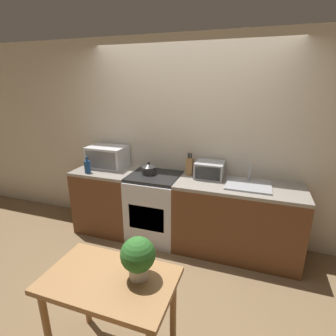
% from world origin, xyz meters
% --- Properties ---
extents(ground_plane, '(16.00, 16.00, 0.00)m').
position_xyz_m(ground_plane, '(0.00, 0.00, 0.00)').
color(ground_plane, brown).
extents(wall_back, '(10.00, 0.06, 2.60)m').
position_xyz_m(wall_back, '(0.00, 1.01, 1.30)').
color(wall_back, beige).
rests_on(wall_back, ground_plane).
extents(counter_left_run, '(0.80, 0.62, 0.90)m').
position_xyz_m(counter_left_run, '(-1.06, 0.67, 0.45)').
color(counter_left_run, brown).
rests_on(counter_left_run, ground_plane).
extents(counter_right_run, '(1.48, 0.62, 0.90)m').
position_xyz_m(counter_right_run, '(0.73, 0.67, 0.45)').
color(counter_right_run, brown).
rests_on(counter_right_run, ground_plane).
extents(stove_range, '(0.65, 0.62, 0.90)m').
position_xyz_m(stove_range, '(-0.34, 0.66, 0.45)').
color(stove_range, silver).
rests_on(stove_range, ground_plane).
extents(kettle, '(0.18, 0.18, 0.17)m').
position_xyz_m(kettle, '(-0.43, 0.68, 0.97)').
color(kettle, '#2D2D2D').
rests_on(kettle, stove_range).
extents(microwave, '(0.52, 0.36, 0.30)m').
position_xyz_m(microwave, '(-1.09, 0.77, 1.05)').
color(microwave, silver).
rests_on(microwave, counter_left_run).
extents(bottle, '(0.08, 0.08, 0.22)m').
position_xyz_m(bottle, '(-1.21, 0.46, 0.99)').
color(bottle, navy).
rests_on(bottle, counter_left_run).
extents(knife_block, '(0.08, 0.09, 0.29)m').
position_xyz_m(knife_block, '(0.08, 0.84, 1.01)').
color(knife_block, '#9E7042').
rests_on(knife_block, counter_right_run).
extents(toaster_oven, '(0.35, 0.30, 0.20)m').
position_xyz_m(toaster_oven, '(0.34, 0.80, 1.00)').
color(toaster_oven, '#999BA0').
rests_on(toaster_oven, counter_right_run).
extents(sink_basin, '(0.51, 0.40, 0.24)m').
position_xyz_m(sink_basin, '(0.82, 0.67, 0.91)').
color(sink_basin, '#999BA0').
rests_on(sink_basin, counter_right_run).
extents(dining_table, '(0.91, 0.56, 0.76)m').
position_xyz_m(dining_table, '(-0.00, -1.02, 0.64)').
color(dining_table, '#9E7042').
rests_on(dining_table, ground_plane).
extents(potted_plant, '(0.24, 0.24, 0.30)m').
position_xyz_m(potted_plant, '(0.19, -0.95, 0.93)').
color(potted_plant, beige).
rests_on(potted_plant, dining_table).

